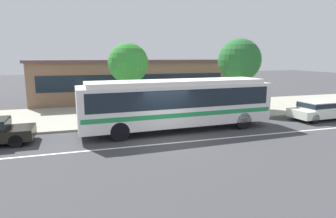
{
  "coord_description": "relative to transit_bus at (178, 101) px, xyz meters",
  "views": [
    {
      "loc": [
        -4.22,
        -13.8,
        4.3
      ],
      "look_at": [
        0.46,
        1.53,
        1.3
      ],
      "focal_mm": 30.22,
      "sensor_mm": 36.0,
      "label": 1
    }
  ],
  "objects": [
    {
      "name": "transit_bus",
      "position": [
        0.0,
        0.0,
        0.0
      ],
      "size": [
        11.3,
        2.94,
        2.95
      ],
      "color": "white",
      "rests_on": "ground_plane"
    },
    {
      "name": "lane_stripe_center",
      "position": [
        -1.05,
        -2.36,
        -1.71
      ],
      "size": [
        56.0,
        0.16,
        0.01
      ],
      "primitive_type": "cube",
      "color": "silver",
      "rests_on": "ground_plane"
    },
    {
      "name": "sidewalk_slab",
      "position": [
        -1.05,
        5.35,
        -1.66
      ],
      "size": [
        60.0,
        8.0,
        0.12
      ],
      "primitive_type": "cube",
      "color": "#9D9B8A",
      "rests_on": "ground_plane"
    },
    {
      "name": "station_building",
      "position": [
        -0.68,
        12.85,
        0.29
      ],
      "size": [
        18.17,
        7.63,
        3.99
      ],
      "color": "#805D48",
      "rests_on": "ground_plane"
    },
    {
      "name": "pedestrian_waiting_near_sign",
      "position": [
        3.43,
        3.31,
        -0.65
      ],
      "size": [
        0.4,
        0.4,
        1.61
      ],
      "color": "#67655B",
      "rests_on": "sidewalk_slab"
    },
    {
      "name": "street_tree_mid_block",
      "position": [
        6.79,
        4.73,
        2.25
      ],
      "size": [
        3.39,
        3.39,
        5.57
      ],
      "color": "brown",
      "rests_on": "sidewalk_slab"
    },
    {
      "name": "street_tree_near_stop",
      "position": [
        -2.15,
        4.23,
        2.1
      ],
      "size": [
        2.77,
        2.77,
        5.1
      ],
      "color": "brown",
      "rests_on": "sidewalk_slab"
    },
    {
      "name": "sedan_far_ahead",
      "position": [
        10.36,
        -0.21,
        -0.99
      ],
      "size": [
        4.62,
        2.07,
        1.29
      ],
      "color": "white",
      "rests_on": "ground_plane"
    },
    {
      "name": "bus_stop_sign",
      "position": [
        3.34,
        2.02,
        0.02
      ],
      "size": [
        0.17,
        0.43,
        2.52
      ],
      "color": "gray",
      "rests_on": "sidewalk_slab"
    },
    {
      "name": "pedestrian_walking_along_curb",
      "position": [
        -1.59,
        3.35,
        -0.61
      ],
      "size": [
        0.43,
        0.43,
        1.69
      ],
      "color": "#715D54",
      "rests_on": "sidewalk_slab"
    },
    {
      "name": "ground_plane",
      "position": [
        -1.05,
        -1.56,
        -1.72
      ],
      "size": [
        120.0,
        120.0,
        0.0
      ],
      "primitive_type": "plane",
      "color": "#3C3C40"
    }
  ]
}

